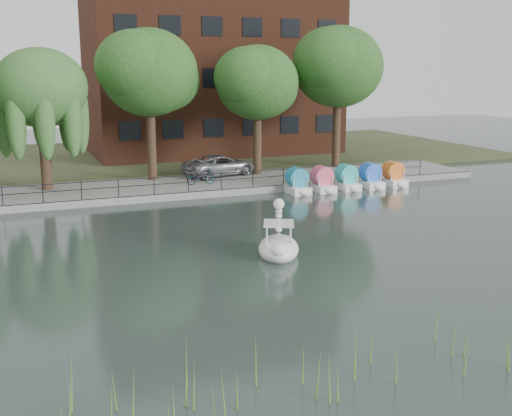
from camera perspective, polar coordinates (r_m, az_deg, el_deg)
ground_plane at (r=25.19m, az=2.34°, el=-4.82°), size 120.00×120.00×0.00m
promenade at (r=39.86m, az=-7.10°, el=1.88°), size 40.00×6.00×0.40m
kerb at (r=37.07m, az=-5.93°, el=1.10°), size 40.00×0.25×0.40m
land_strip at (r=53.36m, az=-10.98°, el=4.42°), size 60.00×22.00×0.36m
railing at (r=37.08m, az=-6.05°, el=2.59°), size 32.00×0.05×1.00m
apartment_building at (r=54.59m, az=-3.93°, el=14.46°), size 20.00×10.07×18.00m
willow_mid at (r=39.01m, az=-18.61°, el=10.05°), size 5.32×5.32×8.15m
broadleaf_center at (r=40.90m, az=-9.48°, el=11.75°), size 6.00×6.00×9.25m
broadleaf_right at (r=42.51m, az=0.12°, el=11.03°), size 5.40×5.40×8.32m
broadleaf_far at (r=46.20m, az=7.32°, el=12.31°), size 6.30×6.30×9.71m
minivan at (r=42.42m, az=-3.25°, el=3.96°), size 3.98×6.18×1.59m
bicycle at (r=39.35m, az=-4.95°, el=2.83°), size 0.69×1.75×1.00m
swan_boat at (r=25.91m, az=2.02°, el=-3.22°), size 2.52×3.01×2.19m
pedal_boat_row at (r=40.16m, az=8.07°, el=2.52°), size 7.95×1.70×1.40m
reed_bank at (r=18.53m, az=20.59°, el=-10.22°), size 24.00×2.40×1.20m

